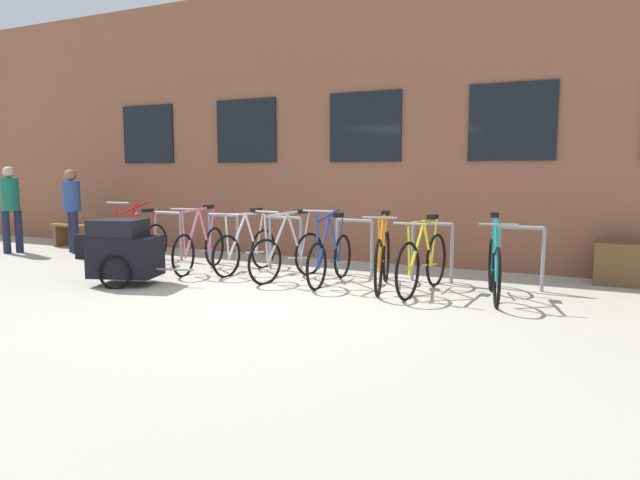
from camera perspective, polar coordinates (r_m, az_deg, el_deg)
ground_plane at (r=7.22m, az=-4.90°, el=-5.83°), size 42.00×42.00×0.00m
storefront_building at (r=12.99m, az=9.76°, el=10.60°), size 28.00×6.45×4.87m
bike_rack at (r=8.90m, az=-0.13°, el=0.09°), size 6.62×0.05×0.87m
bicycle_yellow at (r=7.62m, az=10.25°, el=-2.18°), size 0.44×1.77×1.02m
bicycle_pink at (r=9.30m, az=-11.94°, el=-0.69°), size 0.46×1.69×1.05m
bicycle_silver at (r=8.39m, az=-3.20°, el=-1.39°), size 0.52×1.60×1.05m
bicycle_blue at (r=8.11m, az=1.04°, el=-1.68°), size 0.44×1.64×1.09m
bicycle_red at (r=10.11m, az=-17.80°, el=-0.27°), size 0.44×1.65×1.11m
bicycle_orange at (r=7.84m, az=6.28°, el=-1.82°), size 0.55×1.73×1.05m
bicycle_teal at (r=7.47m, az=17.02°, el=-2.57°), size 0.52×1.68×1.08m
bicycle_white at (r=9.04m, az=-7.43°, el=-0.89°), size 0.44×1.61×1.01m
bike_trailer at (r=8.44m, az=-19.00°, el=-1.01°), size 1.48×0.83×0.94m
wooden_bench at (r=12.80m, az=-22.80°, el=0.84°), size 1.45×0.40×0.48m
person_by_bench at (r=11.99m, az=-23.55°, el=3.21°), size 0.34×0.32×1.61m
person_browsing at (r=12.50m, az=-28.54°, el=3.23°), size 0.32×0.34×1.67m
backpack at (r=11.22m, az=-22.48°, el=-0.59°), size 0.33×0.29×0.44m
planter_box at (r=9.00m, az=27.90°, el=-2.12°), size 0.70×0.44×0.60m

